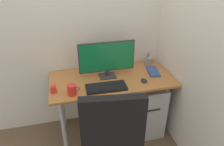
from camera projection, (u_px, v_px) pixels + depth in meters
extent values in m
plane|color=brown|center=(112.00, 129.00, 2.69)|extent=(8.00, 8.00, 0.00)
cube|color=silver|center=(104.00, 11.00, 2.31)|extent=(3.00, 0.04, 2.80)
cube|color=silver|center=(191.00, 20.00, 1.95)|extent=(0.04, 2.31, 2.80)
cube|color=#B27038|center=(112.00, 79.00, 2.33)|extent=(1.33, 0.64, 0.03)
cylinder|color=#B2B5BA|center=(64.00, 127.00, 2.20)|extent=(0.04, 0.04, 0.72)
cylinder|color=#B2B5BA|center=(164.00, 111.00, 2.45)|extent=(0.04, 0.04, 0.72)
cylinder|color=#B2B5BA|center=(62.00, 103.00, 2.58)|extent=(0.04, 0.04, 0.72)
cylinder|color=#B2B5BA|center=(149.00, 90.00, 2.82)|extent=(0.04, 0.04, 0.72)
cube|color=black|center=(110.00, 141.00, 1.91)|extent=(0.57, 0.58, 0.12)
cube|color=black|center=(113.00, 132.00, 1.51)|extent=(0.46, 0.14, 0.60)
cube|color=#B2B5BA|center=(142.00, 106.00, 2.57)|extent=(0.42, 0.48, 0.65)
cube|color=#262628|center=(151.00, 111.00, 2.30)|extent=(0.21, 0.01, 0.02)
cube|color=#333338|center=(107.00, 76.00, 2.36)|extent=(0.18, 0.14, 0.01)
cube|color=#333338|center=(107.00, 72.00, 2.35)|extent=(0.04, 0.02, 0.07)
cube|color=#333338|center=(107.00, 57.00, 2.26)|extent=(0.61, 0.02, 0.33)
cube|color=#14723F|center=(107.00, 57.00, 2.25)|extent=(0.58, 0.01, 0.31)
cube|color=black|center=(106.00, 87.00, 2.14)|extent=(0.41, 0.19, 0.02)
cube|color=black|center=(106.00, 86.00, 2.14)|extent=(0.38, 0.15, 0.00)
ellipsoid|color=black|center=(144.00, 80.00, 2.25)|extent=(0.07, 0.09, 0.03)
cylinder|color=gray|center=(148.00, 61.00, 2.60)|extent=(0.08, 0.08, 0.09)
cylinder|color=silver|center=(148.00, 56.00, 2.57)|extent=(0.03, 0.01, 0.13)
cylinder|color=silver|center=(149.00, 56.00, 2.57)|extent=(0.03, 0.01, 0.13)
torus|color=black|center=(148.00, 60.00, 2.59)|extent=(0.03, 0.03, 0.01)
cylinder|color=#3FAD59|center=(147.00, 58.00, 2.57)|extent=(0.01, 0.02, 0.13)
cylinder|color=purple|center=(149.00, 57.00, 2.59)|extent=(0.02, 0.02, 0.12)
cube|color=#334C8C|center=(153.00, 71.00, 2.44)|extent=(0.15, 0.25, 0.02)
cylinder|color=red|center=(72.00, 90.00, 2.03)|extent=(0.09, 0.09, 0.11)
torus|color=red|center=(77.00, 89.00, 2.04)|extent=(0.05, 0.01, 0.05)
cube|color=red|center=(54.00, 89.00, 2.07)|extent=(0.05, 0.05, 0.07)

